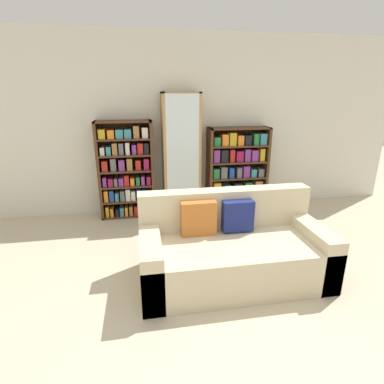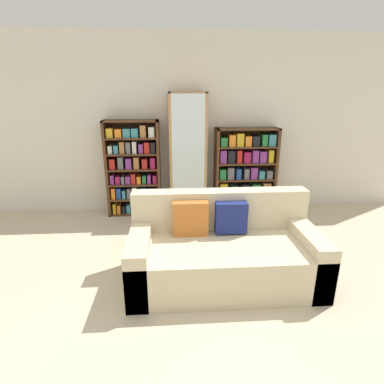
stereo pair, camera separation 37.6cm
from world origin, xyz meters
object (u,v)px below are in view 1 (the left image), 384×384
Objects in this scene: bookshelf_left at (127,171)px; bookshelf_right at (237,169)px; display_cabinet at (181,155)px; wine_bottle at (234,229)px; couch at (231,250)px.

bookshelf_right is at bearing -0.01° from bookshelf_left.
wine_bottle is (0.55, -1.08, -0.79)m from display_cabinet.
wine_bottle is (-0.36, -1.09, -0.52)m from bookshelf_right.
display_cabinet is 5.44× the size of wine_bottle.
bookshelf_left reaches higher than bookshelf_right.
display_cabinet is (-0.25, 1.87, 0.63)m from couch.
bookshelf_right is at bearing 71.55° from wine_bottle.
bookshelf_left is 0.79× the size of display_cabinet.
display_cabinet is at bearing -179.00° from bookshelf_right.
display_cabinet is at bearing -1.10° from bookshelf_left.
couch is 1.00× the size of display_cabinet.
bookshelf_right is 3.91× the size of wine_bottle.
bookshelf_right is (1.74, -0.00, -0.05)m from bookshelf_left.
display_cabinet is (0.83, -0.02, 0.21)m from bookshelf_left.
couch is 2.03m from bookshelf_right.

